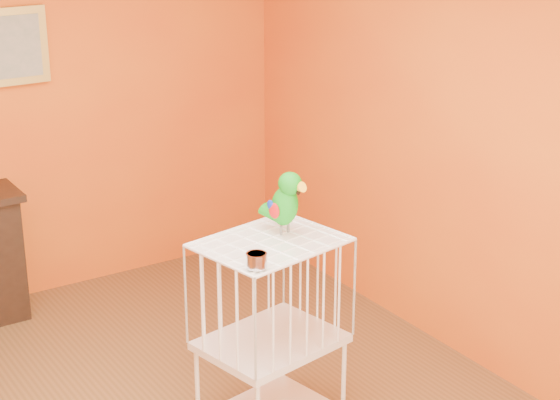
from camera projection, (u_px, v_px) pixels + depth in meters
room_shell at (153, 159)px, 4.25m from camera, size 4.50×4.50×4.50m
framed_picture at (0, 48)px, 5.94m from camera, size 0.62×0.04×0.50m
birdcage at (271, 332)px, 4.86m from camera, size 0.77×0.65×1.06m
feed_cup at (257, 260)px, 4.36m from camera, size 0.10×0.10×0.07m
parrot at (285, 202)px, 4.74m from camera, size 0.17×0.31×0.34m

